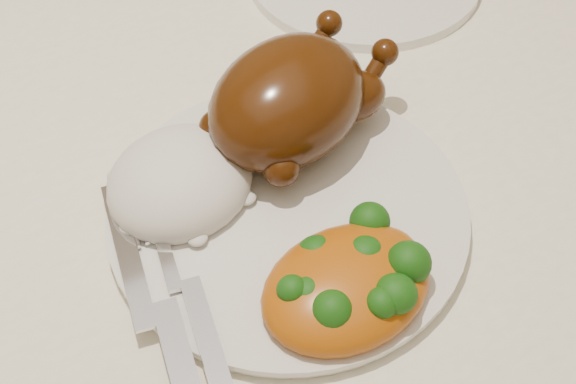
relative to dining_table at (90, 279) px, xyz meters
name	(u,v)px	position (x,y,z in m)	size (l,w,h in m)	color
dining_table	(90,279)	(0.00, 0.00, 0.00)	(1.60, 0.90, 0.76)	brown
tablecloth	(73,228)	(0.00, 0.00, 0.07)	(1.73, 1.03, 0.18)	white
dinner_plate	(288,214)	(0.15, -0.09, 0.11)	(0.27, 0.27, 0.01)	silver
roast_chicken	(291,99)	(0.18, -0.03, 0.16)	(0.19, 0.15, 0.09)	#401F06
rice_mound	(180,182)	(0.08, -0.04, 0.13)	(0.14, 0.14, 0.06)	white
mac_and_cheese	(352,281)	(0.15, -0.18, 0.13)	(0.13, 0.11, 0.05)	#B4590B
cutlery	(174,312)	(0.03, -0.14, 0.12)	(0.05, 0.20, 0.01)	silver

